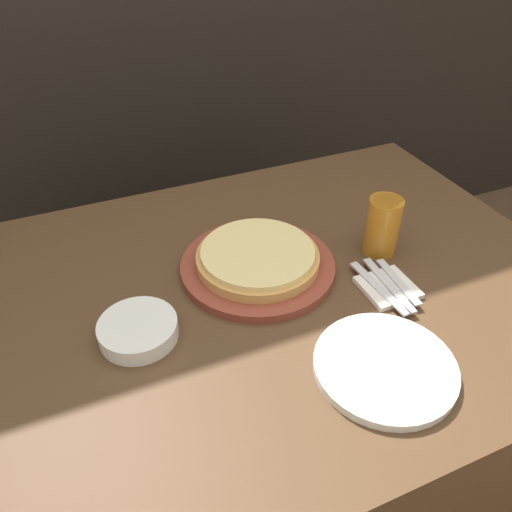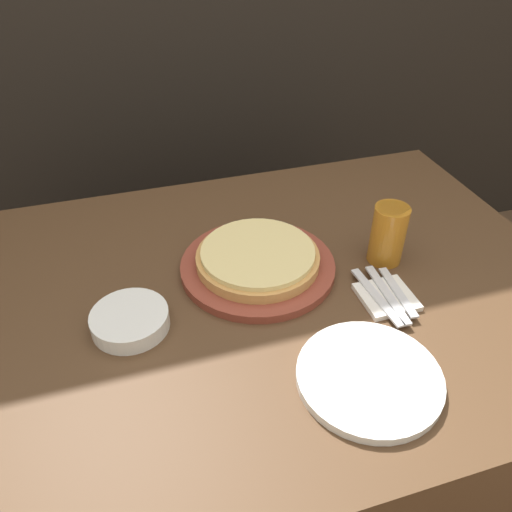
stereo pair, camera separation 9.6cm
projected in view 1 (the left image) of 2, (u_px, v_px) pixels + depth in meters
The scene contains 10 objects.
ground_plane at pixel (265, 470), 1.56m from camera, with size 12.00×12.00×0.00m, color brown.
dining_table at pixel (266, 394), 1.33m from camera, with size 1.37×1.00×0.77m.
pizza_on_board at pixel (256, 262), 1.12m from camera, with size 0.35×0.35×0.06m.
beer_glass at pixel (383, 224), 1.15m from camera, with size 0.08×0.08×0.14m.
dinner_plate at pixel (385, 367), 0.90m from camera, with size 0.26×0.26×0.02m.
side_bowl at pixel (138, 330), 0.96m from camera, with size 0.15×0.15×0.04m.
napkin_stack at pixel (388, 287), 1.08m from camera, with size 0.11×0.11×0.01m.
fork at pixel (379, 287), 1.07m from camera, with size 0.03×0.19×0.00m.
dinner_knife at pixel (388, 284), 1.07m from camera, with size 0.03×0.19×0.00m.
spoon at pixel (398, 281), 1.08m from camera, with size 0.03×0.16×0.00m.
Camera 1 is at (-0.35, -0.75, 1.48)m, focal length 35.00 mm.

